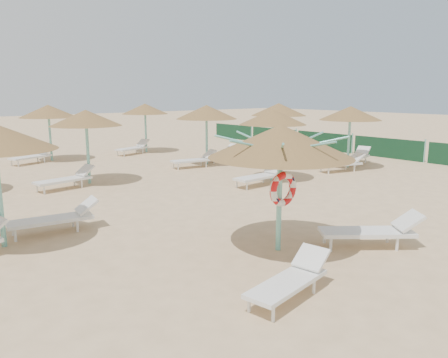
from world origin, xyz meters
TOP-DOWN VIEW (x-y plane):
  - ground at (0.00, 0.00)m, footprint 120.00×120.00m
  - main_palapa at (0.11, 0.36)m, footprint 2.95×2.95m
  - lounger_main_a at (-1.31, -1.28)m, footprint 1.87×0.84m
  - lounger_main_b at (1.83, -0.80)m, footprint 2.06×1.81m
  - palapa_field at (2.86, 10.26)m, footprint 19.90×14.24m
  - windbreak_fence at (14.00, 9.96)m, footprint 0.08×19.84m

SIDE VIEW (x-z plane):
  - ground at x=0.00m, z-range 0.00..0.00m
  - lounger_main_a at x=-1.31m, z-range -0.02..0.64m
  - lounger_main_b at x=1.83m, z-range -0.02..0.75m
  - windbreak_fence at x=14.00m, z-range -0.05..1.05m
  - main_palapa at x=0.11m, z-range 0.97..3.62m
  - palapa_field at x=2.86m, z-range 0.94..3.66m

